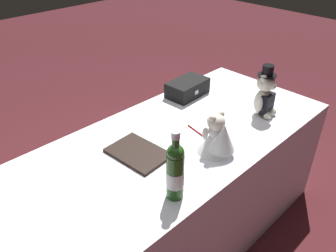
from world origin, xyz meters
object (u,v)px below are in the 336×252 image
Objects in this scene: champagne_bottle at (175,171)px; signing_pen at (195,130)px; teddy_bear_groom at (265,95)px; guestbook at (138,153)px; teddy_bear_bride at (217,137)px; gift_case_black at (187,88)px.

champagne_bottle is 0.55m from signing_pen.
teddy_bear_groom is at bearing -20.75° from signing_pen.
guestbook is at bearing 170.83° from signing_pen.
signing_pen is (0.07, 0.21, -0.09)m from teddy_bear_bride.
teddy_bear_bride is at bearing 11.03° from champagne_bottle.
teddy_bear_bride is at bearing -109.17° from signing_pen.
guestbook is at bearing -157.70° from gift_case_black.
signing_pen is 0.50× the size of gift_case_black.
guestbook is (-0.67, -0.27, -0.04)m from gift_case_black.
gift_case_black is (0.30, 0.33, 0.05)m from signing_pen.
signing_pen is (0.45, 0.28, -0.14)m from champagne_bottle.
gift_case_black is at bearing 105.14° from teddy_bear_groom.
teddy_bear_groom is at bearing 5.20° from teddy_bear_bride.
guestbook is at bearing 164.45° from teddy_bear_groom.
champagne_bottle is (-0.88, -0.12, 0.01)m from teddy_bear_groom.
signing_pen is 0.45m from gift_case_black.
signing_pen is (-0.43, 0.16, -0.13)m from teddy_bear_groom.
teddy_bear_groom is 0.48m from signing_pen.
guestbook is at bearing 76.83° from champagne_bottle.
teddy_bear_groom reaches higher than guestbook.
signing_pen is 0.38m from guestbook.
gift_case_black is (0.37, 0.54, -0.04)m from teddy_bear_bride.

